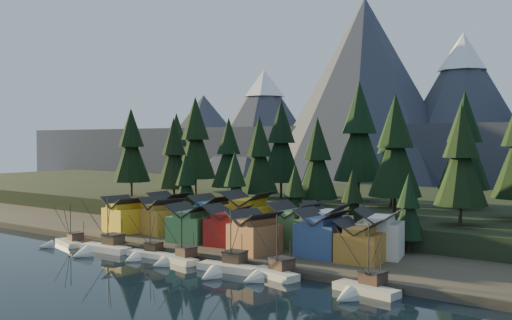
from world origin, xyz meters
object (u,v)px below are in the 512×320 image
Objects in this scene: house_front_0 at (124,214)px; boat_1 at (100,242)px; boat_6 at (362,281)px; boat_5 at (270,265)px; house_front_1 at (162,215)px; house_back_0 at (169,210)px; boat_3 at (176,252)px; boat_0 at (63,237)px; house_back_1 at (212,214)px; boat_4 at (224,260)px; boat_2 at (145,249)px.

boat_1 is at bearing -49.18° from house_front_0.
house_front_0 is (-67.12, 12.18, 3.69)m from boat_6.
boat_5 is 1.23× the size of house_front_1.
boat_5 is 1.35× the size of house_back_0.
boat_6 is (37.84, 0.73, -0.04)m from boat_3.
boat_5 reaches higher than boat_0.
boat_5 is 1.33× the size of house_back_1.
boat_3 is 1.24× the size of house_back_1.
house_front_0 is at bearing -179.43° from boat_5.
boat_1 reaches higher than boat_6.
boat_4 is 1.34× the size of house_front_1.
boat_0 is at bearing 178.61° from boat_2.
boat_5 is 51.74m from house_front_0.
boat_1 is at bearing 15.71° from boat_0.
boat_5 reaches higher than house_front_0.
boat_1 is 1.22× the size of boat_3.
boat_1 is 1.13× the size of boat_5.
house_front_0 is at bearing -117.41° from house_back_0.
house_front_1 is (-57.97, 15.43, 3.73)m from boat_6.
boat_4 reaches higher than boat_6.
boat_2 is (23.74, 1.94, -0.06)m from boat_0.
boat_3 reaches higher than boat_2.
boat_3 is at bearing 172.03° from boat_4.
boat_3 is 20.94m from boat_5.
house_back_1 is (21.91, 24.64, 4.35)m from boat_0.
boat_4 reaches higher than house_front_1.
boat_4 reaches higher than house_back_0.
boat_4 is at bearing 9.29° from boat_3.
boat_4 reaches higher than boat_2.
boat_4 is at bearing -36.99° from house_back_0.
boat_2 is 46.73m from boat_6.
boat_1 is 1.51× the size of house_back_1.
boat_1 reaches higher than house_back_1.
house_front_0 is at bearing -150.57° from house_back_1.
boat_0 is 0.85× the size of boat_5.
boat_1 reaches higher than boat_0.
house_front_0 is (-29.28, 12.92, 3.66)m from boat_3.
house_front_1 is (-0.15, 17.75, 3.64)m from boat_1.
boat_3 is 0.93× the size of boat_5.
house_back_0 is (-4.85, 24.95, 3.86)m from boat_1.
house_front_0 is (-20.40, 12.47, 4.08)m from boat_2.
house_back_0 is at bearing 88.70° from boat_0.
boat_3 is 26.09m from house_front_1.
house_front_0 is 1.05× the size of house_back_1.
boat_0 is 1.15× the size of house_back_0.
house_back_0 is at bearing 97.47° from boat_1.
house_back_0 is at bearing 136.67° from house_front_1.
boat_3 is 32.21m from house_front_0.
boat_1 reaches higher than boat_5.
boat_0 is at bearing -131.07° from house_back_1.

